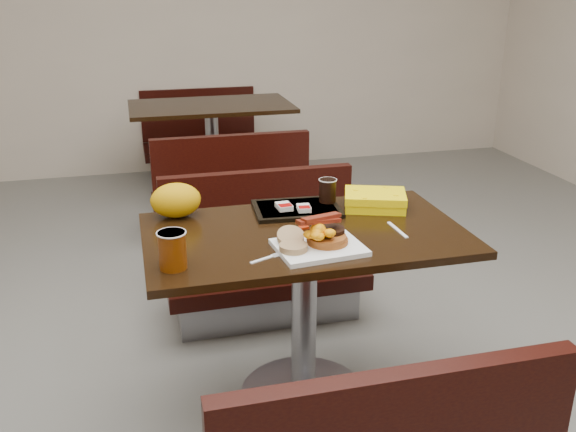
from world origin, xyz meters
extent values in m
cube|color=gray|center=(0.00, 0.00, 0.00)|extent=(6.00, 7.00, 0.01)
cube|color=#C3B39F|center=(0.00, 3.50, 1.40)|extent=(6.00, 0.01, 2.80)
cube|color=white|center=(0.00, -0.18, 0.76)|extent=(0.32, 0.26, 0.02)
cylinder|color=#9F481A|center=(0.04, -0.16, 0.78)|extent=(0.17, 0.17, 0.03)
cylinder|color=black|center=(0.06, -0.14, 0.81)|extent=(0.11, 0.11, 0.01)
ellipsoid|color=#F7A204|center=(-0.01, -0.18, 0.82)|extent=(0.10, 0.09, 0.05)
cylinder|color=tan|center=(-0.10, -0.20, 0.78)|extent=(0.12, 0.12, 0.02)
cylinder|color=tan|center=(-0.09, -0.13, 0.79)|extent=(0.10, 0.10, 0.06)
cylinder|color=#963A05|center=(-0.51, -0.20, 0.81)|extent=(0.11, 0.11, 0.13)
cube|color=white|center=(0.34, -0.08, 0.75)|extent=(0.02, 0.16, 0.00)
cube|color=#9E1F06|center=(0.00, 0.03, 0.75)|extent=(0.04, 0.03, 0.01)
cube|color=black|center=(0.03, 0.22, 0.76)|extent=(0.36, 0.27, 0.02)
cube|color=silver|center=(-0.03, 0.22, 0.78)|extent=(0.06, 0.08, 0.02)
cube|color=silver|center=(0.05, 0.18, 0.78)|extent=(0.06, 0.08, 0.02)
cylinder|color=black|center=(0.17, 0.26, 0.81)|extent=(0.09, 0.09, 0.10)
cube|color=#FCDA04|center=(0.35, 0.18, 0.78)|extent=(0.30, 0.26, 0.07)
ellipsoid|color=#D39507|center=(-0.45, 0.28, 0.82)|extent=(0.24, 0.20, 0.14)
camera|label=1|loc=(-0.61, -2.13, 1.65)|focal=39.65mm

